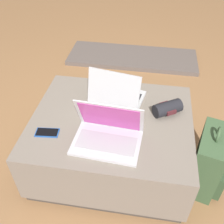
{
  "coord_description": "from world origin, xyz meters",
  "views": [
    {
      "loc": [
        0.19,
        -1.16,
        1.48
      ],
      "look_at": [
        0.01,
        -0.03,
        0.48
      ],
      "focal_mm": 42.0,
      "sensor_mm": 36.0,
      "label": 1
    }
  ],
  "objects_px": {
    "wrist_brace": "(167,108)",
    "cell_phone": "(47,133)",
    "laptop_near": "(108,134)",
    "laptop_far": "(116,95)",
    "backpack": "(209,162)"
  },
  "relations": [
    {
      "from": "laptop_near",
      "to": "backpack",
      "type": "xyz_separation_m",
      "value": [
        0.61,
        0.1,
        -0.25
      ]
    },
    {
      "from": "laptop_near",
      "to": "backpack",
      "type": "relative_size",
      "value": 0.79
    },
    {
      "from": "laptop_near",
      "to": "wrist_brace",
      "type": "relative_size",
      "value": 2.0
    },
    {
      "from": "backpack",
      "to": "laptop_far",
      "type": "bearing_deg",
      "value": 82.04
    },
    {
      "from": "laptop_far",
      "to": "wrist_brace",
      "type": "xyz_separation_m",
      "value": [
        0.33,
        -0.07,
        -0.01
      ]
    },
    {
      "from": "backpack",
      "to": "wrist_brace",
      "type": "distance_m",
      "value": 0.42
    },
    {
      "from": "wrist_brace",
      "to": "cell_phone",
      "type": "bearing_deg",
      "value": -157.29
    },
    {
      "from": "laptop_near",
      "to": "laptop_far",
      "type": "bearing_deg",
      "value": 94.68
    },
    {
      "from": "cell_phone",
      "to": "backpack",
      "type": "relative_size",
      "value": 0.29
    },
    {
      "from": "laptop_near",
      "to": "wrist_brace",
      "type": "height_order",
      "value": "laptop_near"
    },
    {
      "from": "laptop_far",
      "to": "cell_phone",
      "type": "bearing_deg",
      "value": 56.41
    },
    {
      "from": "laptop_far",
      "to": "wrist_brace",
      "type": "height_order",
      "value": "laptop_far"
    },
    {
      "from": "backpack",
      "to": "wrist_brace",
      "type": "bearing_deg",
      "value": 72.09
    },
    {
      "from": "laptop_near",
      "to": "laptop_far",
      "type": "relative_size",
      "value": 1.04
    },
    {
      "from": "cell_phone",
      "to": "backpack",
      "type": "height_order",
      "value": "backpack"
    }
  ]
}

